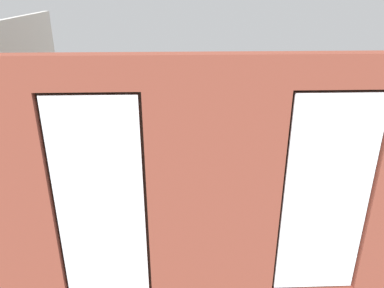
# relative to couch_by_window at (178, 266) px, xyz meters

# --- Properties ---
(ground_plane) EXTENTS (6.86, 6.55, 0.10)m
(ground_plane) POSITION_rel_couch_by_window_xyz_m (-0.35, -2.24, -0.38)
(ground_plane) COLOR brown
(brick_wall_with_windows) EXTENTS (6.26, 0.30, 3.02)m
(brick_wall_with_windows) POSITION_rel_couch_by_window_xyz_m (-0.35, 0.65, 1.15)
(brick_wall_with_windows) COLOR brown
(brick_wall_with_windows) RESTS_ON ground_plane
(white_wall_right) EXTENTS (0.10, 5.55, 3.02)m
(white_wall_right) POSITION_rel_couch_by_window_xyz_m (2.73, -2.04, 1.18)
(white_wall_right) COLOR silver
(white_wall_right) RESTS_ON ground_plane
(couch_by_window) EXTENTS (1.70, 0.87, 0.80)m
(couch_by_window) POSITION_rel_couch_by_window_xyz_m (0.00, 0.00, 0.00)
(couch_by_window) COLOR black
(couch_by_window) RESTS_ON ground_plane
(couch_left) EXTENTS (0.90, 1.92, 0.80)m
(couch_left) POSITION_rel_couch_by_window_xyz_m (-2.78, -2.24, -0.00)
(couch_left) COLOR black
(couch_left) RESTS_ON ground_plane
(coffee_table) EXTENTS (1.59, 0.77, 0.41)m
(coffee_table) POSITION_rel_couch_by_window_xyz_m (0.02, -2.62, 0.04)
(coffee_table) COLOR #A87547
(coffee_table) RESTS_ON ground_plane
(cup_ceramic) EXTENTS (0.08, 0.08, 0.10)m
(cup_ceramic) POSITION_rel_couch_by_window_xyz_m (0.02, -2.62, 0.13)
(cup_ceramic) COLOR #B23D38
(cup_ceramic) RESTS_ON coffee_table
(candle_jar) EXTENTS (0.08, 0.08, 0.11)m
(candle_jar) POSITION_rel_couch_by_window_xyz_m (-0.41, -2.76, 0.14)
(candle_jar) COLOR #B7333D
(candle_jar) RESTS_ON coffee_table
(table_plant_small) EXTENTS (0.13, 0.13, 0.21)m
(table_plant_small) POSITION_rel_couch_by_window_xyz_m (-0.10, -2.51, 0.20)
(table_plant_small) COLOR gray
(table_plant_small) RESTS_ON coffee_table
(remote_black) EXTENTS (0.11, 0.18, 0.02)m
(remote_black) POSITION_rel_couch_by_window_xyz_m (0.22, -2.72, 0.09)
(remote_black) COLOR black
(remote_black) RESTS_ON coffee_table
(remote_gray) EXTENTS (0.18, 0.11, 0.02)m
(remote_gray) POSITION_rel_couch_by_window_xyz_m (0.50, -2.51, 0.09)
(remote_gray) COLOR #59595B
(remote_gray) RESTS_ON coffee_table
(media_console) EXTENTS (1.11, 0.42, 0.47)m
(media_console) POSITION_rel_couch_by_window_xyz_m (2.43, -2.28, -0.09)
(media_console) COLOR black
(media_console) RESTS_ON ground_plane
(tv_flatscreen) EXTENTS (0.94, 0.20, 0.65)m
(tv_flatscreen) POSITION_rel_couch_by_window_xyz_m (2.43, -2.29, 0.47)
(tv_flatscreen) COLOR black
(tv_flatscreen) RESTS_ON media_console
(potted_plant_between_couches) EXTENTS (0.87, 0.83, 1.33)m
(potted_plant_between_couches) POSITION_rel_couch_by_window_xyz_m (-1.29, -0.05, 0.25)
(potted_plant_between_couches) COLOR #9E5638
(potted_plant_between_couches) RESTS_ON ground_plane
(potted_plant_corner_near_left) EXTENTS (0.66, 0.72, 1.16)m
(potted_plant_corner_near_left) POSITION_rel_couch_by_window_xyz_m (-2.93, -4.51, 0.04)
(potted_plant_corner_near_left) COLOR #9E5638
(potted_plant_corner_near_left) RESTS_ON ground_plane
(potted_plant_foreground_right) EXTENTS (0.62, 0.62, 0.94)m
(potted_plant_foreground_right) POSITION_rel_couch_by_window_xyz_m (2.13, -4.47, 0.28)
(potted_plant_foreground_right) COLOR #9E5638
(potted_plant_foreground_right) RESTS_ON ground_plane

